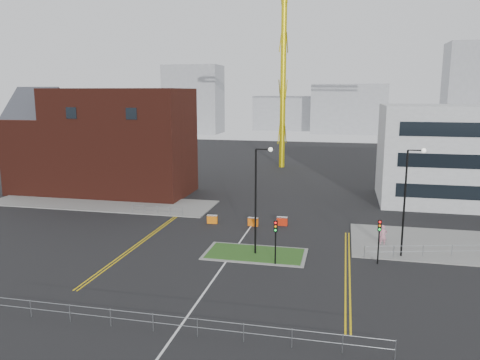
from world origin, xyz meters
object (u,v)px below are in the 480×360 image
object	(u,v)px
tower_crane	(319,26)
streetlamp_island	(258,192)
pedestrian	(383,236)
traffic_light_island	(276,234)

from	to	relation	value
tower_crane	streetlamp_island	distance (m)	50.61
streetlamp_island	pedestrian	bearing A→B (deg)	24.00
streetlamp_island	pedestrian	xyz separation A→B (m)	(10.50, 4.68, -4.46)
tower_crane	traffic_light_island	size ratio (longest dim) A/B	14.52
pedestrian	tower_crane	bearing A→B (deg)	97.73
tower_crane	traffic_light_island	bearing A→B (deg)	-90.01
streetlamp_island	pedestrian	distance (m)	12.33
traffic_light_island	pedestrian	xyz separation A→B (m)	(8.72, 6.70, -1.61)
tower_crane	traffic_light_island	world-z (taller)	tower_crane
tower_crane	pedestrian	size ratio (longest dim) A/B	27.71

